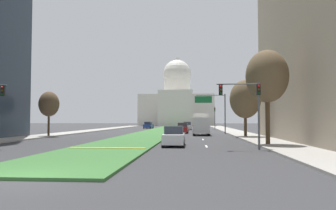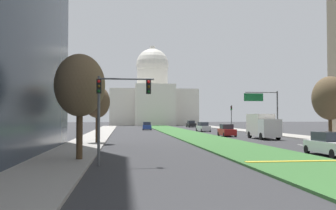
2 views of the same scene
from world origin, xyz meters
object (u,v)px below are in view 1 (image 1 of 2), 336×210
Objects in this scene: sedan_very_far at (198,124)px; sedan_far_horizon at (148,125)px; traffic_light_far_right at (215,115)px; box_truck_delivery at (201,124)px; traffic_light_near_right at (247,100)px; sedan_lead_stopped at (174,137)px; street_tree_right_near at (267,77)px; sedan_midblock at (183,128)px; street_tree_left_mid at (49,104)px; street_tree_right_mid at (245,99)px; sedan_distant at (187,126)px; capitol_building at (177,103)px; overhead_guide_sign at (214,105)px.

sedan_far_horizon is at bearing -126.06° from sedan_very_far.
traffic_light_far_right is 0.81× the size of box_truck_delivery.
traffic_light_near_right reaches higher than sedan_lead_stopped.
sedan_midblock is (-8.31, 25.98, -5.29)m from street_tree_right_near.
traffic_light_near_right is 7.31m from sedan_lead_stopped.
street_tree_right_near is at bearing 59.05° from traffic_light_near_right.
traffic_light_near_right is 29.07m from street_tree_left_mid.
street_tree_right_mid is 1.57× the size of sedan_far_horizon.
traffic_light_near_right is 30.68m from sedan_midblock.
traffic_light_far_right is at bearing 53.76° from street_tree_left_mid.
sedan_distant is (0.42, 17.82, 0.01)m from sedan_midblock.
capitol_building is 3.91× the size of street_tree_right_mid.
sedan_far_horizon is (-16.52, 7.81, -2.51)m from traffic_light_far_right.
sedan_very_far is (20.82, 58.89, -3.53)m from street_tree_left_mid.
street_tree_left_mid reaches higher than traffic_light_near_right.
traffic_light_far_right is at bearing 81.79° from box_truck_delivery.
traffic_light_far_right is 7.28m from sedan_distant.
traffic_light_near_right is 0.61× the size of street_tree_right_near.
street_tree_right_mid is 59.03m from sedan_very_far.
capitol_building is 6.12× the size of sedan_far_horizon.
traffic_light_near_right is 48.18m from sedan_distant.
street_tree_right_near reaches higher than sedan_lead_stopped.
sedan_lead_stopped is at bearing -101.51° from overhead_guide_sign.
street_tree_right_mid reaches higher than traffic_light_near_right.
sedan_very_far is (-2.71, 75.95, -2.96)m from traffic_light_near_right.
capitol_building is at bearing 95.02° from sedan_distant.
street_tree_left_mid is at bearing -162.58° from box_truck_delivery.
sedan_very_far reaches higher than sedan_lead_stopped.
sedan_far_horizon is 1.14× the size of sedan_very_far.
overhead_guide_sign is at bearing -94.13° from traffic_light_far_right.
street_tree_left_mid is 1.46× the size of sedan_very_far.
street_tree_right_near reaches higher than traffic_light_far_right.
overhead_guide_sign reaches higher than sedan_lead_stopped.
box_truck_delivery is (-5.58, 6.20, -3.26)m from street_tree_right_mid.
capitol_building is 4.78× the size of street_tree_left_mid.
capitol_building is 90.54m from street_tree_left_mid.
overhead_guide_sign is 1.50× the size of sedan_midblock.
capitol_building is 6.17× the size of sedan_distant.
capitol_building reaches higher than sedan_very_far.
street_tree_right_near is at bearing -71.56° from sedan_far_horizon.
capitol_building is at bearing 84.11° from sedan_far_horizon.
sedan_distant is (18.02, 30.71, -3.53)m from street_tree_left_mid.
sedan_lead_stopped is at bearing -89.84° from sedan_midblock.
box_truck_delivery reaches higher than sedan_far_horizon.
sedan_distant is at bearing -158.16° from traffic_light_far_right.
overhead_guide_sign reaches higher than box_truck_delivery.
street_tree_left_mid is 35.78m from sedan_distant.
overhead_guide_sign is (-0.75, 28.28, 0.82)m from traffic_light_near_right.
street_tree_left_mid is 62.56m from sedan_very_far.
sedan_lead_stopped is 0.94× the size of sedan_far_horizon.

